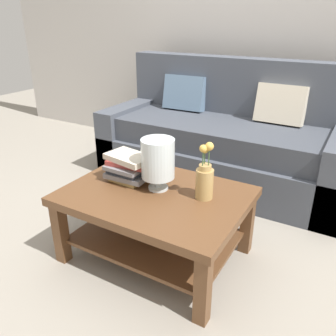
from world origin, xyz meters
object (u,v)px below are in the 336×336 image
Objects in this scene: couch at (224,141)px; coffee_table at (156,210)px; flower_pitcher at (205,179)px; book_stack_main at (128,167)px; glass_hurricane_vase at (158,160)px.

couch is 2.02× the size of coffee_table.
coffee_table is 3.12× the size of flower_pitcher.
glass_hurricane_vase is (0.22, -0.00, 0.10)m from book_stack_main.
flower_pitcher is (0.35, -1.20, 0.20)m from couch.
coffee_table is (0.08, -1.29, -0.04)m from couch.
book_stack_main is 0.91× the size of flower_pitcher.
coffee_table is 0.32m from glass_hurricane_vase.
couch is at bearing 83.02° from book_stack_main.
glass_hurricane_vase is 0.29m from flower_pitcher.
flower_pitcher is at bearing 17.90° from coffee_table.
glass_hurricane_vase is (0.07, -1.24, 0.27)m from couch.
book_stack_main is at bearing -96.98° from couch.
flower_pitcher is at bearing -73.66° from couch.
coffee_table is 0.32m from book_stack_main.
flower_pitcher is at bearing 3.67° from book_stack_main.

